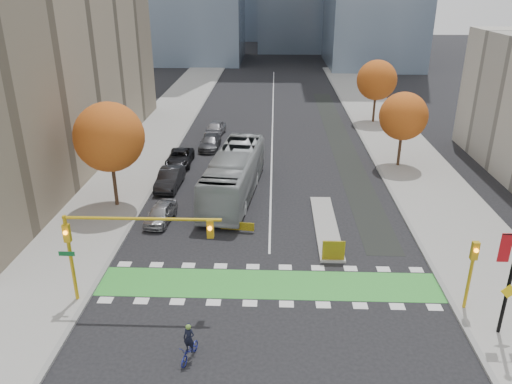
# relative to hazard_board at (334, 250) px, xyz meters

# --- Properties ---
(ground) EXTENTS (300.00, 300.00, 0.00)m
(ground) POSITION_rel_hazard_board_xyz_m (-4.00, -4.20, -0.80)
(ground) COLOR black
(ground) RESTS_ON ground
(sidewalk_west) EXTENTS (7.00, 120.00, 0.15)m
(sidewalk_west) POSITION_rel_hazard_board_xyz_m (-17.50, 15.80, -0.73)
(sidewalk_west) COLOR gray
(sidewalk_west) RESTS_ON ground
(sidewalk_east) EXTENTS (7.00, 120.00, 0.15)m
(sidewalk_east) POSITION_rel_hazard_board_xyz_m (9.50, 15.80, -0.73)
(sidewalk_east) COLOR gray
(sidewalk_east) RESTS_ON ground
(curb_west) EXTENTS (0.30, 120.00, 0.16)m
(curb_west) POSITION_rel_hazard_board_xyz_m (-14.00, 15.80, -0.73)
(curb_west) COLOR gray
(curb_west) RESTS_ON ground
(curb_east) EXTENTS (0.30, 120.00, 0.16)m
(curb_east) POSITION_rel_hazard_board_xyz_m (6.00, 15.80, -0.73)
(curb_east) COLOR gray
(curb_east) RESTS_ON ground
(bike_crossing) EXTENTS (20.00, 3.00, 0.01)m
(bike_crossing) POSITION_rel_hazard_board_xyz_m (-4.00, -2.70, -0.79)
(bike_crossing) COLOR green
(bike_crossing) RESTS_ON ground
(centre_line) EXTENTS (0.15, 70.00, 0.01)m
(centre_line) POSITION_rel_hazard_board_xyz_m (-4.00, 35.80, -0.80)
(centre_line) COLOR silver
(centre_line) RESTS_ON ground
(bike_lane_paint) EXTENTS (2.50, 50.00, 0.01)m
(bike_lane_paint) POSITION_rel_hazard_board_xyz_m (3.50, 25.80, -0.80)
(bike_lane_paint) COLOR black
(bike_lane_paint) RESTS_ON ground
(median_island) EXTENTS (1.60, 10.00, 0.16)m
(median_island) POSITION_rel_hazard_board_xyz_m (0.00, 4.80, -0.72)
(median_island) COLOR gray
(median_island) RESTS_ON ground
(hazard_board) EXTENTS (1.40, 0.12, 1.30)m
(hazard_board) POSITION_rel_hazard_board_xyz_m (0.00, 0.00, 0.00)
(hazard_board) COLOR yellow
(hazard_board) RESTS_ON median_island
(building_west) EXTENTS (16.00, 44.00, 25.00)m
(building_west) POSITION_rel_hazard_board_xyz_m (-28.00, 17.80, 11.70)
(building_west) COLOR gray
(building_west) RESTS_ON ground
(tree_west) EXTENTS (5.20, 5.20, 8.22)m
(tree_west) POSITION_rel_hazard_board_xyz_m (-16.00, 7.80, 4.82)
(tree_west) COLOR #332114
(tree_west) RESTS_ON ground
(tree_east_near) EXTENTS (4.40, 4.40, 7.08)m
(tree_east_near) POSITION_rel_hazard_board_xyz_m (8.00, 17.80, 4.06)
(tree_east_near) COLOR #332114
(tree_east_near) RESTS_ON ground
(tree_east_far) EXTENTS (4.80, 4.80, 7.65)m
(tree_east_far) POSITION_rel_hazard_board_xyz_m (8.50, 33.80, 4.44)
(tree_east_far) COLOR #332114
(tree_east_far) RESTS_ON ground
(traffic_signal_west) EXTENTS (8.53, 0.56, 5.20)m
(traffic_signal_west) POSITION_rel_hazard_board_xyz_m (-11.93, -4.71, 3.23)
(traffic_signal_west) COLOR #BF9914
(traffic_signal_west) RESTS_ON ground
(traffic_signal_east) EXTENTS (0.35, 0.43, 4.10)m
(traffic_signal_east) POSITION_rel_hazard_board_xyz_m (6.50, -4.71, 1.93)
(traffic_signal_east) COLOR #BF9914
(traffic_signal_east) RESTS_ON ground
(cyclist) EXTENTS (1.05, 1.79, 1.95)m
(cyclist) POSITION_rel_hazard_board_xyz_m (-7.57, -9.04, -0.15)
(cyclist) COLOR navy
(cyclist) RESTS_ON ground
(bus) EXTENTS (4.59, 13.67, 3.73)m
(bus) POSITION_rel_hazard_board_xyz_m (-7.00, 10.23, 1.07)
(bus) COLOR #949A9B
(bus) RESTS_ON ground
(parked_car_a) EXTENTS (2.09, 4.21, 1.38)m
(parked_car_a) POSITION_rel_hazard_board_xyz_m (-11.99, 5.24, -0.11)
(parked_car_a) COLOR #9C9DA1
(parked_car_a) RESTS_ON ground
(parked_car_b) EXTENTS (1.89, 4.97, 1.62)m
(parked_car_b) POSITION_rel_hazard_board_xyz_m (-12.61, 11.82, 0.01)
(parked_car_b) COLOR black
(parked_car_b) RESTS_ON ground
(parked_car_c) EXTENTS (2.09, 4.81, 1.38)m
(parked_car_c) POSITION_rel_hazard_board_xyz_m (-10.50, 22.62, -0.11)
(parked_car_c) COLOR #444449
(parked_car_c) RESTS_ON ground
(parked_car_d) EXTENTS (2.37, 4.97, 1.37)m
(parked_car_d) POSITION_rel_hazard_board_xyz_m (-12.79, 17.62, -0.11)
(parked_car_d) COLOR black
(parked_car_d) RESTS_ON ground
(parked_car_e) EXTENTS (2.37, 4.77, 1.56)m
(parked_car_e) POSITION_rel_hazard_board_xyz_m (-10.50, 27.62, -0.02)
(parked_car_e) COLOR #9A999E
(parked_car_e) RESTS_ON ground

